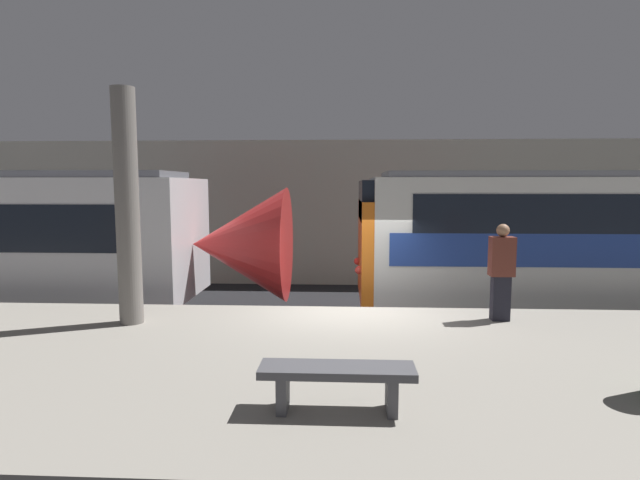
{
  "coord_description": "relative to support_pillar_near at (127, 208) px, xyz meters",
  "views": [
    {
      "loc": [
        -0.13,
        -8.83,
        3.17
      ],
      "look_at": [
        -0.62,
        1.0,
        2.1
      ],
      "focal_mm": 28.0,
      "sensor_mm": 36.0,
      "label": 1
    }
  ],
  "objects": [
    {
      "name": "ground_plane",
      "position": [
        3.52,
        1.22,
        -2.83
      ],
      "size": [
        120.0,
        120.0,
        0.0
      ],
      "primitive_type": "plane",
      "color": "black"
    },
    {
      "name": "platform",
      "position": [
        3.52,
        -1.48,
        -2.33
      ],
      "size": [
        40.0,
        5.4,
        1.0
      ],
      "color": "gray",
      "rests_on": "ground"
    },
    {
      "name": "station_rear_barrier",
      "position": [
        3.52,
        8.28,
        -0.53
      ],
      "size": [
        50.0,
        0.15,
        4.6
      ],
      "color": "#B2AD9E",
      "rests_on": "ground"
    },
    {
      "name": "support_pillar_near",
      "position": [
        0.0,
        0.0,
        0.0
      ],
      "size": [
        0.36,
        0.36,
        3.67
      ],
      "color": "slate",
      "rests_on": "platform"
    },
    {
      "name": "person_waiting",
      "position": [
        5.91,
        0.45,
        -1.01
      ],
      "size": [
        0.38,
        0.24,
        1.57
      ],
      "color": "black",
      "rests_on": "platform"
    },
    {
      "name": "platform_bench",
      "position": [
        3.32,
        -2.98,
        -1.5
      ],
      "size": [
        1.5,
        0.4,
        0.45
      ],
      "color": "#4C4C51",
      "rests_on": "platform"
    }
  ]
}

